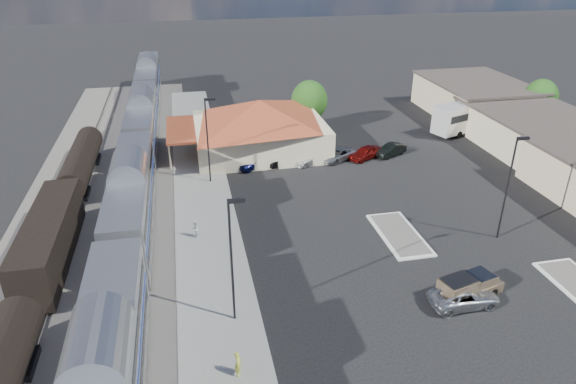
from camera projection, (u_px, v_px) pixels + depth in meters
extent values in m
plane|color=black|center=(362.00, 253.00, 41.29)|extent=(280.00, 280.00, 0.00)
cube|color=#4C4944|center=(101.00, 230.00, 44.41)|extent=(16.00, 100.00, 0.12)
cube|color=gray|center=(207.00, 231.00, 44.31)|extent=(5.50, 92.00, 0.18)
cube|color=silver|center=(132.00, 198.00, 43.34)|extent=(3.00, 20.00, 5.00)
cube|color=black|center=(137.00, 226.00, 44.55)|extent=(2.20, 16.00, 0.60)
cube|color=silver|center=(143.00, 121.00, 61.79)|extent=(3.00, 20.00, 5.00)
cube|color=black|center=(146.00, 143.00, 63.00)|extent=(2.20, 16.00, 0.60)
cube|color=silver|center=(149.00, 80.00, 80.25)|extent=(3.00, 20.00, 5.00)
cube|color=black|center=(151.00, 97.00, 81.46)|extent=(2.20, 16.00, 0.60)
cube|color=black|center=(49.00, 238.00, 39.16)|extent=(2.80, 14.00, 3.60)
cube|color=black|center=(54.00, 259.00, 40.00)|extent=(2.20, 12.00, 0.60)
cylinder|color=black|center=(81.00, 160.00, 53.27)|extent=(2.80, 14.00, 2.80)
cube|color=black|center=(84.00, 176.00, 54.06)|extent=(2.20, 12.00, 0.60)
cube|color=beige|center=(260.00, 136.00, 60.76)|extent=(15.00, 12.00, 3.60)
pyramid|color=maroon|center=(259.00, 111.00, 59.39)|extent=(15.30, 12.24, 2.60)
cube|color=maroon|center=(181.00, 129.00, 58.42)|extent=(3.20, 9.60, 0.25)
cube|color=#C6B28C|center=(536.00, 132.00, 61.40)|extent=(12.00, 18.00, 4.00)
cube|color=#3F3833|center=(540.00, 115.00, 60.46)|extent=(12.40, 18.40, 0.30)
cube|color=#C6B28C|center=(475.00, 99.00, 73.59)|extent=(12.00, 16.00, 4.50)
cube|color=#3F3833|center=(477.00, 82.00, 72.54)|extent=(12.40, 16.40, 0.30)
cube|color=silver|center=(399.00, 235.00, 43.75)|extent=(3.30, 7.50, 0.15)
cube|color=#4C4944|center=(399.00, 234.00, 43.72)|extent=(2.70, 6.90, 0.10)
cylinder|color=black|center=(232.00, 263.00, 32.01)|extent=(0.16, 0.16, 9.00)
cube|color=black|center=(237.00, 201.00, 30.18)|extent=(1.00, 0.25, 0.22)
cylinder|color=black|center=(208.00, 142.00, 51.34)|extent=(0.16, 0.16, 9.00)
cube|color=black|center=(210.00, 99.00, 49.52)|extent=(1.00, 0.25, 0.22)
cylinder|color=black|center=(507.00, 189.00, 41.53)|extent=(0.16, 0.16, 9.00)
cube|color=black|center=(523.00, 138.00, 39.71)|extent=(1.00, 0.25, 0.22)
cylinder|color=#382314|center=(537.00, 115.00, 69.86)|extent=(0.30, 0.30, 2.55)
ellipsoid|color=#174F16|center=(541.00, 97.00, 68.76)|extent=(4.41, 4.41, 4.87)
cylinder|color=#382314|center=(309.00, 120.00, 67.61)|extent=(0.30, 0.30, 2.73)
ellipsoid|color=#174F16|center=(309.00, 100.00, 66.43)|extent=(4.71, 4.71, 5.21)
cube|color=#997F5E|center=(468.00, 290.00, 36.07)|extent=(5.29, 3.06, 0.82)
cube|color=#997F5E|center=(470.00, 283.00, 35.80)|extent=(2.28, 2.16, 0.86)
cube|color=#997F5E|center=(470.00, 282.00, 35.76)|extent=(2.76, 2.29, 1.00)
cylinder|color=black|center=(493.00, 292.00, 36.15)|extent=(0.70, 0.42, 0.65)
cylinder|color=black|center=(476.00, 280.00, 37.45)|extent=(0.70, 0.42, 0.65)
cylinder|color=black|center=(459.00, 305.00, 34.85)|extent=(0.70, 0.42, 0.65)
cylinder|color=black|center=(442.00, 292.00, 36.15)|extent=(0.70, 0.42, 0.65)
imported|color=#A5A9AD|center=(464.00, 297.00, 35.13)|extent=(4.92, 2.33, 1.36)
cube|color=silver|center=(473.00, 114.00, 67.10)|extent=(12.65, 6.87, 3.54)
cube|color=black|center=(474.00, 111.00, 66.91)|extent=(11.73, 6.56, 0.94)
cylinder|color=black|center=(500.00, 124.00, 69.04)|extent=(0.99, 0.62, 0.94)
cylinder|color=black|center=(485.00, 119.00, 70.89)|extent=(0.99, 0.62, 0.94)
cylinder|color=black|center=(459.00, 135.00, 65.16)|extent=(0.99, 0.62, 0.94)
cylinder|color=black|center=(444.00, 129.00, 67.01)|extent=(0.99, 0.62, 0.94)
imported|color=#DADC44|center=(238.00, 364.00, 29.13)|extent=(0.52, 0.68, 1.67)
imported|color=white|center=(195.00, 229.00, 42.83)|extent=(0.77, 0.88, 1.55)
imported|color=#0E1346|center=(255.00, 162.00, 56.52)|extent=(4.60, 3.33, 1.45)
imported|color=black|center=(283.00, 159.00, 57.39)|extent=(4.45, 3.24, 1.40)
imported|color=silver|center=(311.00, 158.00, 57.74)|extent=(4.89, 3.45, 1.31)
imported|color=gray|center=(338.00, 154.00, 58.59)|extent=(5.26, 4.24, 1.33)
imported|color=maroon|center=(365.00, 153.00, 58.88)|extent=(4.64, 3.59, 1.48)
imported|color=black|center=(391.00, 150.00, 59.76)|extent=(4.36, 3.19, 1.37)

